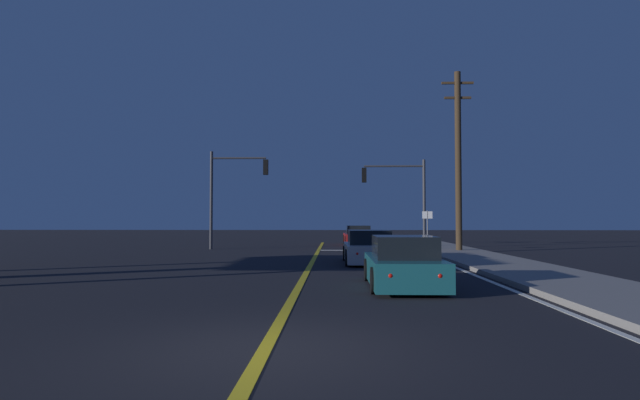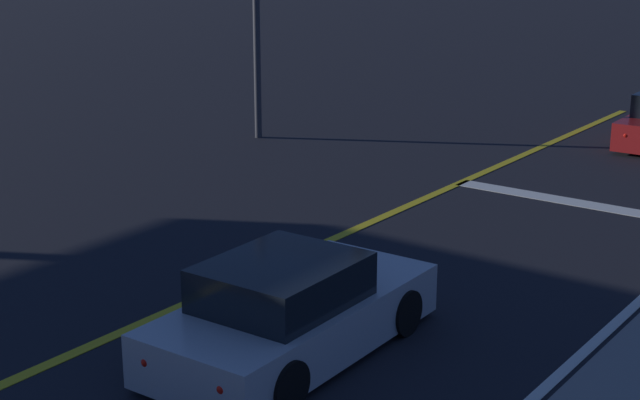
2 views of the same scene
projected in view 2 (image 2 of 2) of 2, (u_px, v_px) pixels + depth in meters
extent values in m
cube|color=gold|center=(64.00, 357.00, 12.45)|extent=(0.20, 41.53, 0.01)
cube|color=silver|center=(586.00, 204.00, 19.16)|extent=(5.61, 0.50, 0.01)
cube|color=#B2B5BA|center=(294.00, 321.00, 12.50)|extent=(1.94, 4.29, 0.68)
cube|color=black|center=(282.00, 283.00, 12.13)|extent=(1.64, 1.99, 0.60)
cylinder|color=black|center=(300.00, 285.00, 14.05)|extent=(0.23, 0.64, 0.64)
cylinder|color=black|center=(404.00, 312.00, 13.09)|extent=(0.23, 0.64, 0.64)
cylinder|color=black|center=(175.00, 348.00, 11.98)|extent=(0.23, 0.64, 0.64)
cylinder|color=black|center=(286.00, 386.00, 11.02)|extent=(0.23, 0.64, 0.64)
sphere|color=#FFF4CC|center=(346.00, 262.00, 14.42)|extent=(0.18, 0.18, 0.18)
sphere|color=#FFF4CC|center=(413.00, 278.00, 13.78)|extent=(0.18, 0.18, 0.18)
sphere|color=red|center=(147.00, 362.00, 11.17)|extent=(0.14, 0.14, 0.14)
sphere|color=red|center=(223.00, 388.00, 10.53)|extent=(0.14, 0.14, 0.14)
cylinder|color=black|center=(624.00, 136.00, 23.73)|extent=(0.24, 0.65, 0.64)
sphere|color=red|center=(626.00, 135.00, 22.91)|extent=(0.14, 0.14, 0.14)
cylinder|color=#38383D|center=(257.00, 25.00, 24.28)|extent=(0.18, 0.18, 5.81)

